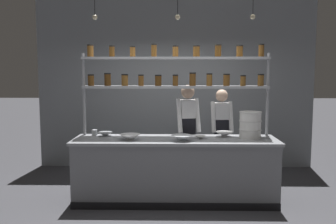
% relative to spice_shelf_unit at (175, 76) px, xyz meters
% --- Properties ---
extents(ground_plane, '(40.00, 40.00, 0.00)m').
position_rel_spice_shelf_unit_xyz_m(ground_plane, '(0.00, -0.33, -1.82)').
color(ground_plane, '#3D3D42').
extents(back_wall, '(5.32, 0.12, 3.24)m').
position_rel_spice_shelf_unit_xyz_m(back_wall, '(0.00, 1.67, -0.19)').
color(back_wall, gray).
rests_on(back_wall, ground_plane).
extents(prep_counter, '(2.92, 0.76, 0.92)m').
position_rel_spice_shelf_unit_xyz_m(prep_counter, '(0.00, -0.33, -1.36)').
color(prep_counter, gray).
rests_on(prep_counter, ground_plane).
extents(spice_shelf_unit, '(2.81, 0.28, 2.29)m').
position_rel_spice_shelf_unit_xyz_m(spice_shelf_unit, '(0.00, 0.00, 0.00)').
color(spice_shelf_unit, '#999BA0').
rests_on(spice_shelf_unit, ground_plane).
extents(chef_left, '(0.40, 0.33, 1.67)m').
position_rel_spice_shelf_unit_xyz_m(chef_left, '(0.20, 0.22, -0.85)').
color(chef_left, black).
rests_on(chef_left, ground_plane).
extents(chef_center, '(0.37, 0.29, 1.58)m').
position_rel_spice_shelf_unit_xyz_m(chef_center, '(0.76, 0.51, -0.91)').
color(chef_center, black).
rests_on(chef_center, ground_plane).
extents(container_stack, '(0.32, 0.32, 0.38)m').
position_rel_spice_shelf_unit_xyz_m(container_stack, '(1.08, -0.25, -0.70)').
color(container_stack, white).
rests_on(container_stack, prep_counter).
extents(prep_bowl_near_left, '(0.16, 0.16, 0.05)m').
position_rel_spice_shelf_unit_xyz_m(prep_bowl_near_left, '(0.36, -0.33, -0.87)').
color(prep_bowl_near_left, silver).
rests_on(prep_bowl_near_left, prep_counter).
extents(prep_bowl_center_front, '(0.30, 0.30, 0.08)m').
position_rel_spice_shelf_unit_xyz_m(prep_bowl_center_front, '(0.09, -0.49, -0.86)').
color(prep_bowl_center_front, silver).
rests_on(prep_bowl_center_front, prep_counter).
extents(prep_bowl_center_back, '(0.26, 0.26, 0.07)m').
position_rel_spice_shelf_unit_xyz_m(prep_bowl_center_back, '(0.73, -0.14, -0.86)').
color(prep_bowl_center_back, white).
rests_on(prep_bowl_center_back, prep_counter).
extents(prep_bowl_near_right, '(0.22, 0.22, 0.06)m').
position_rel_spice_shelf_unit_xyz_m(prep_bowl_near_right, '(-1.04, -0.13, -0.87)').
color(prep_bowl_near_right, '#B2B7BC').
rests_on(prep_bowl_near_right, prep_counter).
extents(prep_bowl_far_left, '(0.30, 0.30, 0.08)m').
position_rel_spice_shelf_unit_xyz_m(prep_bowl_far_left, '(-0.64, -0.43, -0.86)').
color(prep_bowl_far_left, white).
rests_on(prep_bowl_far_left, prep_counter).
extents(serving_cup_front, '(0.08, 0.08, 0.08)m').
position_rel_spice_shelf_unit_xyz_m(serving_cup_front, '(-1.22, -0.06, -0.85)').
color(serving_cup_front, '#B2B7BC').
rests_on(serving_cup_front, prep_counter).
extents(pendant_light_row, '(2.26, 0.07, 0.60)m').
position_rel_spice_shelf_unit_xyz_m(pendant_light_row, '(-0.01, -0.33, 0.84)').
color(pendant_light_row, black).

